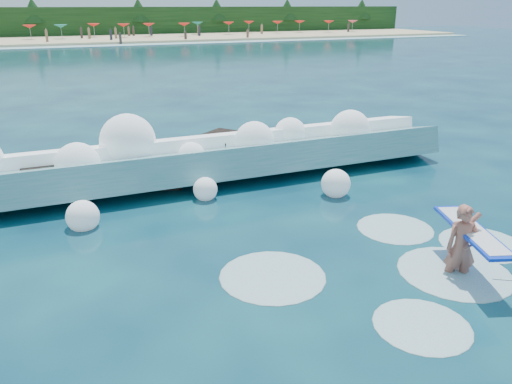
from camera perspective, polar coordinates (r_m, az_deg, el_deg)
ground at (r=10.57m, az=-3.36°, el=-10.80°), size 200.00×200.00×0.00m
beach at (r=86.74m, az=-21.68°, el=15.82°), size 140.00×20.00×0.40m
wet_band at (r=75.78m, az=-21.31°, el=15.23°), size 140.00×5.00×0.08m
treeline at (r=96.62m, az=-22.13°, el=17.50°), size 140.00×4.00×5.00m
breaking_wave at (r=16.58m, az=-9.96°, el=3.10°), size 19.58×2.98×1.69m
rock_cluster at (r=17.14m, az=-13.16°, el=2.82°), size 8.16×3.21×1.29m
surfer_with_board at (r=11.59m, az=22.66°, el=-5.51°), size 1.43×3.05×1.93m
wave_spray at (r=16.28m, az=-10.74°, el=4.65°), size 15.26×5.14×2.38m
surf_foam at (r=11.90m, az=18.07°, el=-8.03°), size 8.58×5.55×0.12m
beach_umbrellas at (r=88.55m, az=-22.13°, el=17.17°), size 110.61×6.70×0.50m
beachgoers at (r=84.82m, az=-19.58°, el=16.62°), size 110.19×14.13×1.92m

